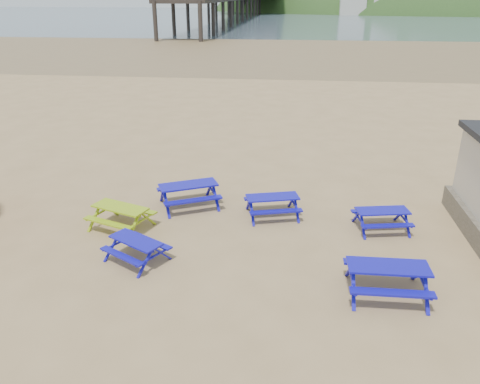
# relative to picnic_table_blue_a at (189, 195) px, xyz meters

# --- Properties ---
(ground) EXTENTS (400.00, 400.00, 0.00)m
(ground) POSITION_rel_picnic_table_blue_a_xyz_m (2.38, -2.33, -0.43)
(ground) COLOR tan
(ground) RESTS_ON ground
(wet_sand) EXTENTS (400.00, 400.00, 0.00)m
(wet_sand) POSITION_rel_picnic_table_blue_a_xyz_m (2.38, 52.67, -0.43)
(wet_sand) COLOR olive
(wet_sand) RESTS_ON ground
(sea) EXTENTS (400.00, 400.00, 0.00)m
(sea) POSITION_rel_picnic_table_blue_a_xyz_m (2.38, 167.67, -0.42)
(sea) COLOR #4A5C6A
(sea) RESTS_ON ground
(picnic_table_blue_a) EXTENTS (2.56, 2.37, 0.86)m
(picnic_table_blue_a) POSITION_rel_picnic_table_blue_a_xyz_m (0.00, 0.00, 0.00)
(picnic_table_blue_a) COLOR #1719B1
(picnic_table_blue_a) RESTS_ON ground
(picnic_table_blue_b) EXTENTS (2.09, 1.84, 0.74)m
(picnic_table_blue_b) POSITION_rel_picnic_table_blue_a_xyz_m (3.03, -0.47, -0.06)
(picnic_table_blue_b) COLOR #1719B1
(picnic_table_blue_b) RESTS_ON ground
(picnic_table_blue_c) EXTENTS (1.89, 1.64, 0.70)m
(picnic_table_blue_c) POSITION_rel_picnic_table_blue_a_xyz_m (6.60, -1.06, -0.08)
(picnic_table_blue_c) COLOR #1719B1
(picnic_table_blue_c) RESTS_ON ground
(picnic_table_blue_d) EXTENTS (2.05, 1.93, 0.68)m
(picnic_table_blue_d) POSITION_rel_picnic_table_blue_a_xyz_m (-0.67, -3.86, -0.09)
(picnic_table_blue_d) COLOR #1719B1
(picnic_table_blue_d) RESTS_ON ground
(picnic_table_blue_e) EXTENTS (2.05, 1.67, 0.85)m
(picnic_table_blue_e) POSITION_rel_picnic_table_blue_a_xyz_m (6.15, -4.72, -0.00)
(picnic_table_blue_e) COLOR #1719B1
(picnic_table_blue_e) RESTS_ON ground
(picnic_table_yellow) EXTENTS (2.23, 2.02, 0.77)m
(picnic_table_yellow) POSITION_rel_picnic_table_blue_a_xyz_m (-1.82, -1.96, -0.04)
(picnic_table_yellow) COLOR #81AA08
(picnic_table_yellow) RESTS_ON ground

